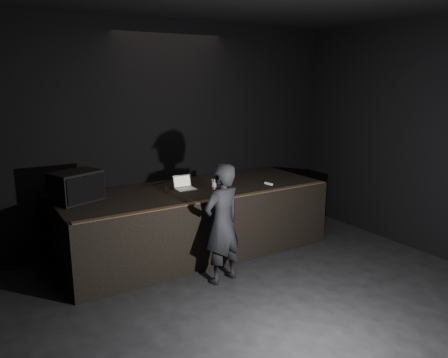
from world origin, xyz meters
name	(u,v)px	position (x,y,z in m)	size (l,w,h in m)	color
ground	(318,337)	(0.00, 0.00, 0.00)	(7.00, 7.00, 0.00)	black
room_walls	(328,144)	(0.00, 0.00, 2.02)	(6.10, 7.10, 3.52)	black
stage_riser	(195,220)	(0.00, 2.73, 0.50)	(4.00, 1.50, 1.00)	black
riser_lip	(218,199)	(0.00, 2.02, 1.01)	(3.92, 0.10, 0.01)	brown
stage_monitor	(76,186)	(-1.67, 2.95, 1.21)	(0.73, 0.64, 0.41)	black
cable	(159,183)	(-0.33, 3.29, 1.01)	(0.02, 0.02, 0.81)	black
laptop	(184,186)	(-0.13, 2.80, 1.05)	(0.29, 0.26, 0.20)	white
beer_can	(214,184)	(0.22, 2.51, 1.08)	(0.07, 0.07, 0.17)	silver
plastic_cup	(167,189)	(-0.44, 2.74, 1.05)	(0.07, 0.07, 0.09)	white
wii_remote	(269,184)	(1.12, 2.35, 1.01)	(0.04, 0.16, 0.03)	white
person	(222,224)	(-0.17, 1.63, 0.79)	(0.58, 0.38, 1.59)	black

